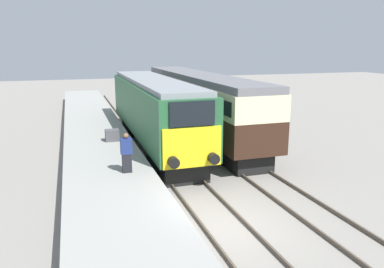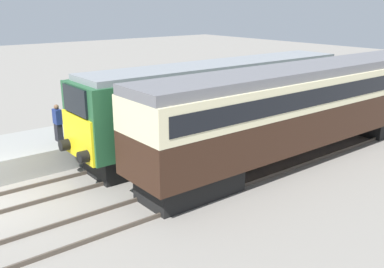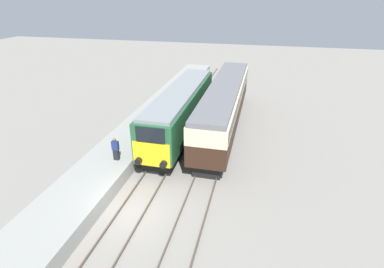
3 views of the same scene
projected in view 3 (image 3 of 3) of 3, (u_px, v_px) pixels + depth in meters
ground_plane at (132, 213)px, 16.80m from camera, size 120.00×120.00×0.00m
platform_left at (134, 138)px, 24.29m from camera, size 3.50×50.00×0.98m
rails_near_track at (160, 166)px, 21.15m from camera, size 1.51×60.00×0.14m
rails_far_track at (208, 172)px, 20.44m from camera, size 1.50×60.00×0.14m
locomotive at (181, 110)px, 25.16m from camera, size 2.70×14.74×4.01m
passenger_carriage at (224, 102)px, 26.09m from camera, size 2.75×17.45×4.10m
person_on_platform at (116, 149)px, 19.87m from camera, size 0.44×0.26×1.58m
luggage_crate at (145, 125)px, 24.69m from camera, size 0.70×0.56×0.60m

